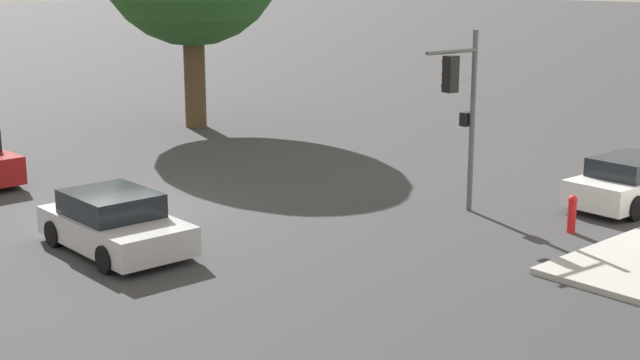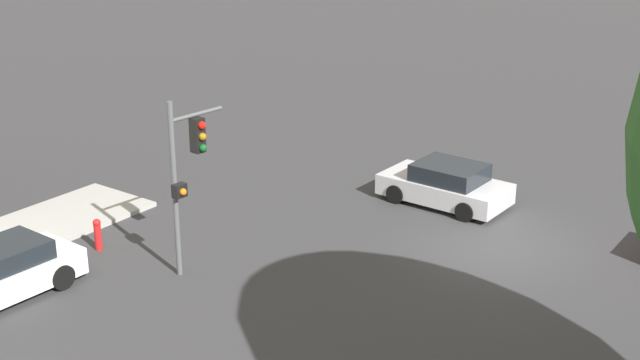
{
  "view_description": "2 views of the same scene",
  "coord_description": "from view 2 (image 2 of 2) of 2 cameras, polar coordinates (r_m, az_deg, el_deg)",
  "views": [
    {
      "loc": [
        19.84,
        -11.33,
        6.12
      ],
      "look_at": [
        3.9,
        3.04,
        1.03
      ],
      "focal_mm": 50.0,
      "sensor_mm": 36.0,
      "label": 1
    },
    {
      "loc": [
        -9.57,
        21.27,
        10.3
      ],
      "look_at": [
        3.06,
        4.09,
        2.5
      ],
      "focal_mm": 50.0,
      "sensor_mm": 36.0,
      "label": 2
    }
  ],
  "objects": [
    {
      "name": "ground_plane",
      "position": [
        25.5,
        11.1,
        -4.13
      ],
      "size": [
        300.0,
        300.0,
        0.0
      ],
      "primitive_type": "plane",
      "color": "#333335"
    },
    {
      "name": "traffic_signal",
      "position": [
        22.73,
        -8.5,
        1.15
      ],
      "size": [
        0.5,
        1.86,
        4.66
      ],
      "rotation": [
        0.0,
        0.0,
        3.05
      ],
      "color": "#515456",
      "rests_on": "ground_plane"
    },
    {
      "name": "crossing_car_1",
      "position": [
        28.02,
        8.05,
        -0.3
      ],
      "size": [
        3.97,
        2.05,
        1.33
      ],
      "rotation": [
        0.0,
        0.0,
        -0.02
      ],
      "color": "#B7B7BC",
      "rests_on": "ground_plane"
    },
    {
      "name": "fire_hydrant",
      "position": [
        25.32,
        -14.04,
        -3.33
      ],
      "size": [
        0.22,
        0.22,
        0.92
      ],
      "color": "red",
      "rests_on": "ground_plane"
    }
  ]
}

